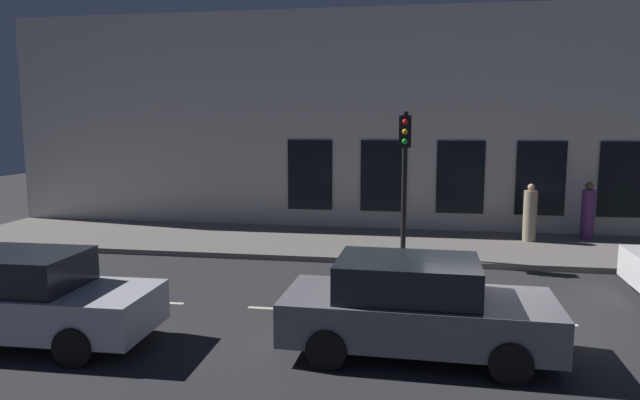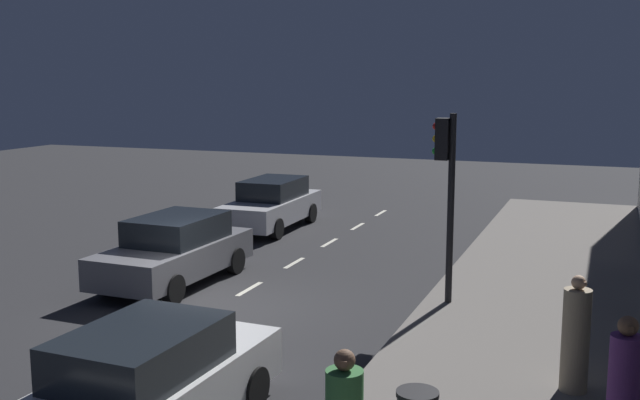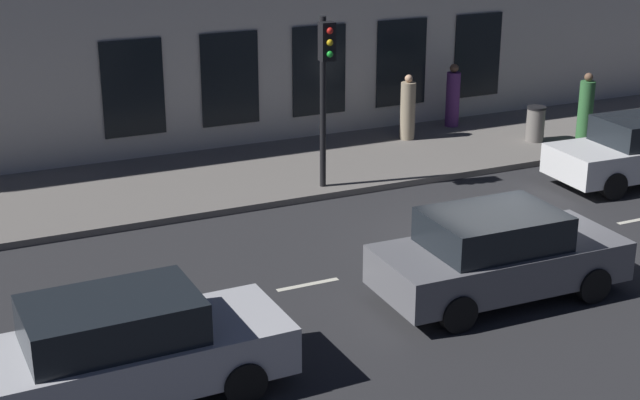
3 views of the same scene
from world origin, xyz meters
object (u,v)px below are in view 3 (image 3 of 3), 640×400
(pedestrian_2, at_px, (453,98))
(parked_car_2, at_px, (498,254))
(pedestrian_0, at_px, (408,110))
(traffic_light, at_px, (325,72))
(trash_bin, at_px, (535,124))
(pedestrian_1, at_px, (586,109))
(parked_car_0, at_px, (124,350))
(parked_car_1, at_px, (640,150))

(pedestrian_2, bearing_deg, parked_car_2, -41.15)
(pedestrian_0, relative_size, pedestrian_2, 0.99)
(pedestrian_0, bearing_deg, pedestrian_2, 51.52)
(traffic_light, distance_m, pedestrian_0, 5.04)
(pedestrian_2, distance_m, trash_bin, 2.58)
(pedestrian_2, bearing_deg, pedestrian_0, -83.23)
(parked_car_2, distance_m, pedestrian_0, 9.62)
(pedestrian_0, distance_m, pedestrian_2, 1.94)
(traffic_light, height_order, trash_bin, traffic_light)
(pedestrian_0, xyz_separation_m, trash_bin, (-1.64, -3.00, -0.33))
(parked_car_2, relative_size, pedestrian_0, 2.50)
(parked_car_2, relative_size, pedestrian_2, 2.47)
(trash_bin, bearing_deg, pedestrian_1, -110.92)
(pedestrian_0, distance_m, trash_bin, 3.43)
(parked_car_0, relative_size, parked_car_2, 1.04)
(parked_car_1, distance_m, pedestrian_0, 6.14)
(pedestrian_0, height_order, pedestrian_1, pedestrian_1)
(pedestrian_0, xyz_separation_m, pedestrian_2, (0.64, -1.84, 0.01))
(parked_car_2, xyz_separation_m, pedestrian_2, (9.62, -5.28, 0.18))
(parked_car_1, xyz_separation_m, pedestrian_1, (3.03, -0.90, 0.20))
(parked_car_2, bearing_deg, pedestrian_1, 133.10)
(traffic_light, xyz_separation_m, parked_car_2, (-6.23, -0.33, -2.04))
(traffic_light, relative_size, pedestrian_0, 2.21)
(pedestrian_0, distance_m, pedestrian_1, 4.75)
(parked_car_2, height_order, pedestrian_2, pedestrian_2)
(parked_car_2, distance_m, pedestrian_2, 10.98)
(traffic_light, relative_size, parked_car_0, 0.85)
(parked_car_1, bearing_deg, trash_bin, 7.79)
(parked_car_2, xyz_separation_m, trash_bin, (7.35, -6.44, -0.17))
(parked_car_1, bearing_deg, parked_car_2, 121.65)
(parked_car_0, bearing_deg, pedestrian_0, 132.57)
(traffic_light, xyz_separation_m, trash_bin, (1.12, -6.78, -2.20))
(trash_bin, bearing_deg, parked_car_0, 121.24)
(parked_car_1, distance_m, pedestrian_1, 3.17)
(parked_car_1, xyz_separation_m, parked_car_2, (-3.84, 6.79, 0.00))
(pedestrian_1, relative_size, pedestrian_2, 1.03)
(parked_car_0, xyz_separation_m, parked_car_1, (4.45, -13.47, -0.00))
(parked_car_0, height_order, trash_bin, parked_car_0)
(parked_car_1, bearing_deg, pedestrian_2, 16.80)
(parked_car_0, relative_size, pedestrian_0, 2.59)
(parked_car_2, xyz_separation_m, pedestrian_1, (6.87, -7.69, 0.20))
(parked_car_0, height_order, pedestrian_1, pedestrian_1)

